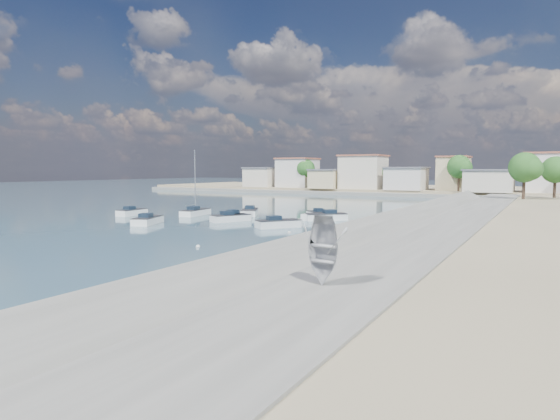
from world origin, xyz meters
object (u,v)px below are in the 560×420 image
Objects in this scene: motorboat_c at (231,216)px; motorboat_e at (133,212)px; overturned_dinghy at (323,278)px; sailboat at (197,212)px; motorboat_a at (149,221)px; motorboat_b at (232,218)px; motorboat_d at (324,217)px; motorboat_g at (249,213)px; motorboat_h at (280,224)px; motorboat_f at (317,215)px.

motorboat_c is 14.86m from motorboat_e.
overturned_dinghy is at bearing -34.59° from motorboat_e.
motorboat_e is at bearing -150.40° from sailboat.
motorboat_a and motorboat_b have the same top height.
overturned_dinghy is (33.92, -32.79, 1.64)m from sailboat.
motorboat_d is at bearing 116.25° from overturned_dinghy.
motorboat_g is at bearing 107.68° from motorboat_b.
sailboat is (-6.33, -3.40, 0.04)m from motorboat_g.
motorboat_h is at bearing 17.83° from motorboat_a.
motorboat_f is 0.80× the size of motorboat_h.
motorboat_c is at bearing -139.01° from motorboat_f.
motorboat_e is 1.26× the size of motorboat_f.
motorboat_f is at bearing 94.83° from motorboat_h.
motorboat_b is 0.99× the size of motorboat_d.
motorboat_d is 0.58× the size of sailboat.
motorboat_e is 24.82m from motorboat_f.
overturned_dinghy is at bearing -34.81° from motorboat_a.
motorboat_h is (23.86, -1.46, 0.00)m from motorboat_e.
motorboat_e is (-16.02, -0.68, 0.00)m from motorboat_b.
motorboat_e is (-9.21, 6.17, -0.00)m from motorboat_a.
motorboat_c is 0.93× the size of motorboat_e.
motorboat_e is 1.01× the size of motorboat_h.
motorboat_b and motorboat_h have the same top height.
motorboat_h is 1.78× the size of overturned_dinghy.
sailboat is at bearing 160.81° from motorboat_h.
motorboat_c and motorboat_g have the same top height.
motorboat_d and motorboat_h have the same top height.
motorboat_f is at bearing 132.45° from motorboat_d.
motorboat_d is 0.93× the size of motorboat_g.
motorboat_f is (-1.99, 2.17, 0.00)m from motorboat_d.
motorboat_f is at bearing 22.46° from motorboat_e.
motorboat_c is 0.82× the size of motorboat_g.
motorboat_f and motorboat_g have the same top height.
motorboat_d is at bearing 36.69° from motorboat_b.
motorboat_b is at bearing -22.64° from sailboat.
motorboat_f is at bearing 117.47° from overturned_dinghy.
motorboat_h is at bearing -22.28° from motorboat_c.
motorboat_c is 1.17× the size of motorboat_f.
motorboat_a is 11.09m from motorboat_e.
motorboat_g is (4.59, 13.82, 0.00)m from motorboat_a.
motorboat_b is 1.31× the size of motorboat_f.
motorboat_c is 11.40m from motorboat_d.
motorboat_e is at bearing -163.65° from motorboat_d.
motorboat_a is at bearing -134.83° from motorboat_b.
sailboat reaches higher than motorboat_c.
motorboat_f is 16.32m from sailboat.
sailboat is (-17.45, -3.07, 0.04)m from motorboat_d.
motorboat_d is 39.50m from overturned_dinghy.
overturned_dinghy is (32.18, -22.38, 1.68)m from motorboat_a.
motorboat_f is 10.98m from motorboat_h.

